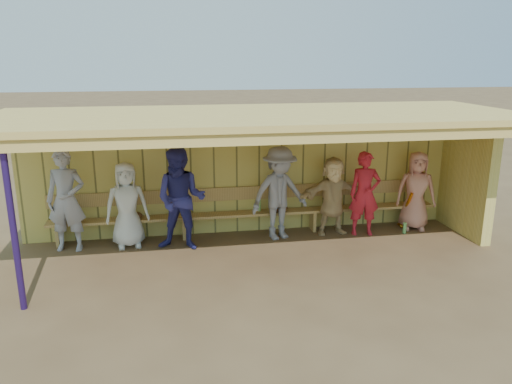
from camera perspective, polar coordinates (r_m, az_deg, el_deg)
The scene contains 11 objects.
ground at distance 8.96m, azimuth 0.39°, elevation -7.07°, with size 90.00×90.00×0.00m, color brown.
player_a at distance 9.48m, azimuth -20.87°, elevation -0.89°, with size 0.68×0.45×1.87m, color #9B9AA2.
player_b at distance 9.37m, azimuth -14.54°, elevation -1.44°, with size 0.77×0.50×1.58m, color silver.
player_c at distance 9.01m, azimuth -8.57°, elevation -0.83°, with size 0.91×0.71×1.87m, color navy.
player_e at distance 9.46m, azimuth 2.68°, elevation -0.14°, with size 1.16×0.67×1.79m, color gray.
player_f at distance 9.84m, azimuth 8.77°, elevation -0.45°, with size 1.43×0.46×1.54m, color #E4BE80.
player_g at distance 9.91m, azimuth 12.31°, elevation -0.20°, with size 0.60×0.39×1.65m, color red.
player_h at distance 10.52m, azimuth 17.82°, elevation 0.14°, with size 0.78×0.51×1.59m, color tan.
dugout_structure at distance 9.20m, azimuth 2.03°, elevation 4.53°, with size 8.80×3.20×2.50m.
bench at distance 9.82m, azimuth -0.77°, elevation -1.79°, with size 7.60×0.34×0.93m.
dugout_equipment at distance 9.62m, azimuth -5.30°, elevation -2.45°, with size 6.66×0.62×0.80m.
Camera 1 is at (-1.50, -8.15, 3.40)m, focal length 35.00 mm.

